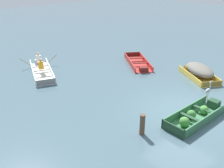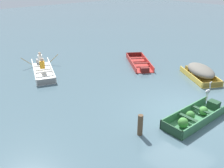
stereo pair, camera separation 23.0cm
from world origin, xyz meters
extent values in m
plane|color=#47606B|center=(0.00, 0.00, 0.00)|extent=(80.00, 80.00, 0.00)
cube|color=#387047|center=(-0.27, -0.65, 0.02)|extent=(3.13, 1.07, 0.04)
cube|color=#387047|center=(-0.26, -0.17, 0.19)|extent=(3.11, 0.11, 0.38)
cube|color=#387047|center=(-0.28, -1.12, 0.19)|extent=(3.11, 0.11, 0.38)
cube|color=#1E3D27|center=(-1.80, -0.62, 0.19)|extent=(0.07, 1.00, 0.38)
cube|color=#1E3D27|center=(1.10, -0.68, 0.21)|extent=(0.37, 0.46, 0.34)
cube|color=#1E3D27|center=(0.19, -0.66, 0.28)|extent=(0.18, 0.90, 0.04)
cube|color=#1E3D27|center=(-0.74, -0.64, 0.28)|extent=(0.18, 0.90, 0.04)
sphere|color=#428438|center=(0.27, -0.68, 0.23)|extent=(0.37, 0.37, 0.37)
sphere|color=#387533|center=(-0.42, -0.52, 0.22)|extent=(0.36, 0.36, 0.36)
sphere|color=#428438|center=(-1.13, -0.66, 0.23)|extent=(0.39, 0.39, 0.39)
cube|color=#AD2D28|center=(2.98, 5.45, 0.02)|extent=(2.76, 3.35, 0.04)
cube|color=#AD2D28|center=(3.42, 5.16, 0.16)|extent=(1.88, 2.76, 0.32)
cube|color=#AD2D28|center=(2.54, 5.75, 0.16)|extent=(1.88, 2.76, 0.32)
cube|color=maroon|center=(3.89, 6.80, 0.16)|extent=(0.95, 0.66, 0.32)
cube|color=maroon|center=(2.16, 4.24, 0.17)|extent=(0.62, 0.58, 0.28)
cube|color=maroon|center=(2.71, 5.04, 0.24)|extent=(0.93, 0.70, 0.04)
cube|color=maroon|center=(3.26, 5.86, 0.24)|extent=(0.93, 0.70, 0.04)
cube|color=#E5BC47|center=(3.81, 1.59, 0.02)|extent=(2.37, 2.88, 0.04)
cube|color=#E5BC47|center=(3.32, 1.88, 0.15)|extent=(1.40, 2.30, 0.31)
cube|color=#E5BC47|center=(4.29, 1.30, 0.15)|extent=(1.40, 2.30, 0.31)
cube|color=olive|center=(3.14, 0.47, 0.15)|extent=(1.04, 0.65, 0.31)
cube|color=olive|center=(4.39, 2.57, 0.17)|extent=(0.64, 0.58, 0.28)
cube|color=olive|center=(4.01, 1.93, 0.23)|extent=(1.01, 0.69, 0.04)
cube|color=olive|center=(3.60, 1.24, 0.23)|extent=(1.01, 0.69, 0.04)
ellipsoid|color=#6B665B|center=(3.81, 1.59, 0.47)|extent=(2.08, 2.44, 0.56)
cube|color=white|center=(-2.41, 8.09, 0.02)|extent=(2.32, 3.87, 0.04)
cube|color=white|center=(-2.88, 8.27, 0.17)|extent=(1.40, 3.51, 0.34)
cube|color=white|center=(-1.95, 7.91, 0.17)|extent=(1.40, 3.51, 0.34)
cube|color=gray|center=(-3.08, 6.37, 0.17)|extent=(0.99, 0.42, 0.34)
cube|color=gray|center=(-1.80, 9.67, 0.19)|extent=(0.57, 0.50, 0.31)
cube|color=gray|center=(-2.21, 8.61, 0.26)|extent=(0.94, 0.49, 0.04)
cube|color=gray|center=(-2.62, 7.56, 0.26)|extent=(0.94, 0.49, 0.04)
cube|color=orange|center=(-2.41, 8.09, 0.50)|extent=(0.33, 0.27, 0.44)
sphere|color=tan|center=(-2.41, 8.09, 0.82)|extent=(0.18, 0.18, 0.18)
cube|color=white|center=(-1.94, 9.31, 0.50)|extent=(0.33, 0.27, 0.44)
sphere|color=beige|center=(-1.94, 9.31, 0.82)|extent=(0.18, 0.18, 0.18)
cylinder|color=tan|center=(-2.71, 9.61, 0.39)|extent=(0.61, 0.27, 0.55)
cylinder|color=tan|center=(-1.17, 9.02, 0.39)|extent=(0.61, 0.27, 0.55)
cylinder|color=olive|center=(0.79, -0.44, 0.60)|extent=(0.02, 0.02, 0.35)
cylinder|color=olive|center=(0.79, -0.50, 0.60)|extent=(0.02, 0.02, 0.35)
ellipsoid|color=#93999E|center=(0.79, -0.47, 0.87)|extent=(0.32, 0.15, 0.18)
cylinder|color=#93999E|center=(0.91, -0.47, 1.09)|extent=(0.12, 0.05, 0.28)
ellipsoid|color=#93999E|center=(0.95, -0.47, 1.24)|extent=(0.11, 0.06, 0.06)
cone|color=gold|center=(1.03, -0.48, 1.24)|extent=(0.10, 0.03, 0.02)
cylinder|color=brown|center=(-2.64, 0.12, 0.40)|extent=(0.19, 0.19, 0.81)
camera|label=1|loc=(-8.53, -4.74, 5.32)|focal=40.00mm
camera|label=2|loc=(-8.36, -4.90, 5.32)|focal=40.00mm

